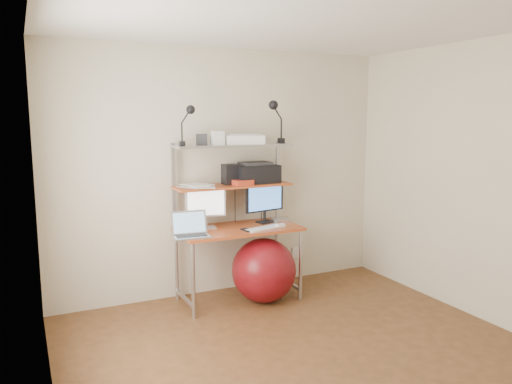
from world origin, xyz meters
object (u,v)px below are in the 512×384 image
(laptop, at_px, (190,231))
(exercise_ball, at_px, (264,270))
(printer, at_px, (255,173))
(monitor_black, at_px, (265,200))
(monitor_silver, at_px, (206,205))

(laptop, height_order, exercise_ball, laptop)
(printer, distance_m, exercise_ball, 0.99)
(printer, bearing_deg, monitor_black, -39.50)
(monitor_silver, distance_m, laptop, 0.39)
(laptop, distance_m, printer, 0.97)
(exercise_ball, bearing_deg, laptop, 178.63)
(laptop, bearing_deg, printer, 25.87)
(monitor_black, xyz_separation_m, laptop, (-0.88, -0.24, -0.18))
(monitor_silver, relative_size, printer, 0.96)
(laptop, relative_size, printer, 0.76)
(monitor_black, bearing_deg, monitor_silver, 169.44)
(monitor_black, distance_m, exercise_ball, 0.71)
(monitor_silver, distance_m, exercise_ball, 0.87)
(monitor_black, relative_size, laptop, 1.33)
(printer, relative_size, exercise_ball, 0.72)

